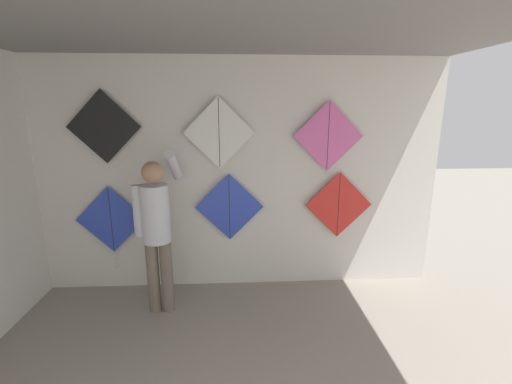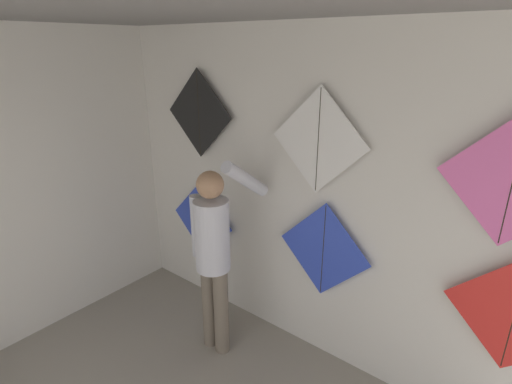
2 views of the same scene
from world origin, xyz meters
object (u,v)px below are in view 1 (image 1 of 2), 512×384
(shopkeeper, at_px, (157,224))
(kite_4, at_px, (219,133))
(kite_5, at_px, (328,136))
(kite_2, at_px, (338,205))
(kite_1, at_px, (229,207))
(kite_0, at_px, (111,222))
(kite_3, at_px, (104,127))

(shopkeeper, xyz_separation_m, kite_4, (0.66, 0.49, 0.92))
(kite_5, bearing_deg, kite_2, 0.00)
(shopkeeper, distance_m, kite_1, 0.91)
(kite_2, height_order, kite_5, kite_5)
(kite_4, bearing_deg, shopkeeper, -143.32)
(kite_5, bearing_deg, kite_4, 180.00)
(kite_2, relative_size, kite_5, 1.00)
(kite_2, bearing_deg, kite_1, 180.00)
(kite_1, bearing_deg, shopkeeper, -147.15)
(kite_0, distance_m, kite_1, 1.43)
(kite_3, bearing_deg, kite_5, 0.00)
(kite_3, xyz_separation_m, kite_4, (1.29, 0.00, -0.07))
(kite_3, relative_size, kite_4, 1.00)
(kite_1, xyz_separation_m, kite_4, (-0.10, 0.00, 0.89))
(kite_0, xyz_separation_m, kite_4, (1.32, 0.00, 1.05))
(kite_4, bearing_deg, kite_1, 0.00)
(kite_4, bearing_deg, kite_2, 0.00)
(shopkeeper, distance_m, kite_4, 1.24)
(kite_1, height_order, kite_5, kite_5)
(kite_4, distance_m, kite_5, 1.28)
(kite_1, relative_size, kite_5, 1.00)
(kite_4, bearing_deg, kite_3, 180.00)
(kite_0, distance_m, kite_4, 1.69)
(shopkeeper, distance_m, kite_3, 1.28)
(kite_3, bearing_deg, kite_2, 0.00)
(kite_2, height_order, kite_4, kite_4)
(shopkeeper, height_order, kite_0, shopkeeper)
(kite_0, height_order, kite_2, kite_2)
(kite_1, distance_m, kite_4, 0.90)
(kite_2, relative_size, kite_3, 1.00)
(kite_2, bearing_deg, kite_3, 180.00)
(kite_0, xyz_separation_m, kite_1, (1.42, 0.00, 0.16))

